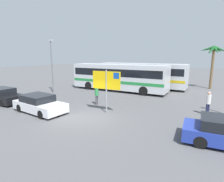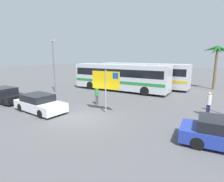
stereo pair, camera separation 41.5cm
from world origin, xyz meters
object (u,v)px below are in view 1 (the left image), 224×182
Objects in this scene: bus_rear_coach at (141,74)px; car_white at (39,104)px; pedestrian_near_sign at (208,101)px; pedestrian_by_bus at (97,94)px; car_black at (2,96)px; ferry_sign at (107,82)px; bus_front_coach at (119,76)px.

bus_rear_coach reaches higher than car_white.
pedestrian_near_sign is at bearing -46.82° from bus_rear_coach.
car_black is at bearing 22.41° from pedestrian_by_bus.
ferry_sign is at bearing 32.64° from car_white.
pedestrian_by_bus is (1.32, -6.73, -0.81)m from bus_front_coach.
car_black is at bearing -172.76° from ferry_sign.
ferry_sign is 10.20m from car_black.
pedestrian_near_sign reaches higher than car_black.
ferry_sign is at bearing -121.50° from pedestrian_near_sign.
bus_rear_coach is 16.16m from car_black.
bus_rear_coach is (1.50, 3.66, 0.00)m from bus_front_coach.
ferry_sign is (3.25, -8.24, 0.54)m from bus_front_coach.
bus_rear_coach is 12.18m from pedestrian_near_sign.
ferry_sign is at bearing 140.25° from pedestrian_by_bus.
ferry_sign is 0.74× the size of car_black.
car_white is 1.04× the size of car_black.
pedestrian_by_bus is at bearing 61.30° from car_white.
pedestrian_by_bus is 8.64m from pedestrian_near_sign.
bus_rear_coach reaches higher than pedestrian_by_bus.
ferry_sign is at bearing 12.45° from car_black.
ferry_sign reaches higher than pedestrian_near_sign.
pedestrian_by_bus is 0.96× the size of pedestrian_near_sign.
bus_rear_coach is 14.56m from car_white.
ferry_sign is at bearing -81.64° from bus_rear_coach.
ferry_sign is 7.35m from pedestrian_near_sign.
car_black is 2.50× the size of pedestrian_near_sign.
ferry_sign reaches higher than car_black.
pedestrian_near_sign is at bearing 31.13° from car_white.
pedestrian_near_sign reaches higher than pedestrian_by_bus.
car_black is at bearing -178.00° from car_white.
car_white is 12.35m from pedestrian_near_sign.
bus_rear_coach is at bearing 166.90° from pedestrian_near_sign.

